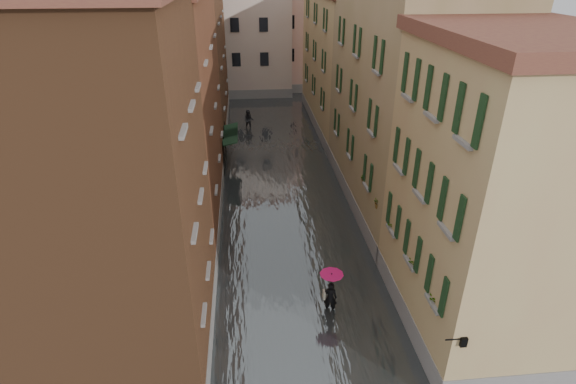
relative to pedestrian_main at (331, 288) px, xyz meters
name	(u,v)px	position (x,y,z in m)	size (l,w,h in m)	color
ground	(303,298)	(-1.06, 0.98, -1.30)	(120.00, 120.00, 0.00)	slate
floodwater	(280,177)	(-1.06, 13.98, -1.20)	(10.00, 60.00, 0.20)	#404647
building_left_near	(110,202)	(-8.06, -1.02, 5.20)	(6.00, 8.00, 13.00)	brown
building_left_mid	(161,113)	(-8.06, 9.98, 4.95)	(6.00, 14.00, 12.50)	brown
building_left_far	(187,52)	(-8.06, 24.98, 5.70)	(6.00, 16.00, 14.00)	brown
building_right_near	(497,202)	(5.94, -1.02, 4.45)	(6.00, 8.00, 11.50)	tan
building_right_mid	(404,102)	(5.94, 9.98, 5.20)	(6.00, 14.00, 13.00)	#9F8460
building_right_far	(348,64)	(5.94, 24.98, 4.45)	(6.00, 16.00, 11.50)	tan
building_end_cream	(236,34)	(-4.06, 38.98, 5.20)	(12.00, 9.00, 13.00)	beige
building_end_pink	(311,35)	(4.94, 40.98, 4.70)	(10.00, 9.00, 12.00)	#CAA08E
awning_near	(230,138)	(-4.54, 15.96, 1.17)	(1.09, 3.26, 2.80)	black
awning_far	(230,132)	(-4.54, 17.25, 1.17)	(1.09, 3.06, 2.80)	black
wall_lantern	(462,341)	(3.27, -5.02, 1.70)	(0.71, 0.22, 0.35)	black
window_planters	(395,222)	(3.06, 1.56, 2.21)	(0.59, 10.81, 0.84)	brown
pedestrian_main	(331,288)	(0.00, 0.00, 0.00)	(1.02, 1.02, 2.06)	black
pedestrian_far	(249,120)	(-3.06, 24.59, -0.37)	(0.90, 0.70, 1.86)	black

